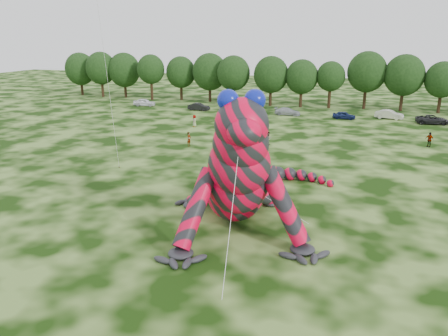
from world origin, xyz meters
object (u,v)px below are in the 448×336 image
at_px(tree_10, 366,80).
at_px(spectator_3, 429,140).
at_px(tree_7, 271,81).
at_px(spectator_0, 189,139).
at_px(tree_4, 181,78).
at_px(car_6, 433,120).
at_px(tree_5, 210,78).
at_px(car_2, 237,106).
at_px(tree_11, 403,83).
at_px(car_0, 144,102).
at_px(tree_3, 151,77).
at_px(car_4, 344,115).
at_px(tree_12, 442,87).
at_px(flying_kite, 97,4).
at_px(car_1, 199,107).
at_px(tree_9, 330,85).
at_px(car_3, 288,111).
at_px(tree_6, 233,80).
at_px(tree_0, 81,74).
at_px(spectator_1, 269,138).
at_px(tree_8, 301,83).
at_px(spectator_4, 195,121).
at_px(inflatable_gecko, 234,150).
at_px(tree_1, 101,74).
at_px(car_5, 389,115).
at_px(tree_2, 125,75).

bearing_deg(tree_10, spectator_3, -73.98).
bearing_deg(tree_7, spectator_0, -94.66).
distance_m(tree_4, car_6, 49.07).
relative_size(tree_5, tree_10, 0.93).
bearing_deg(tree_5, car_2, -45.98).
xyz_separation_m(tree_11, car_0, (-47.13, -9.13, -4.32)).
height_order(tree_3, car_4, tree_3).
distance_m(tree_11, car_4, 15.47).
bearing_deg(tree_12, spectator_0, -132.59).
bearing_deg(flying_kite, car_1, 99.13).
relative_size(tree_9, car_2, 1.77).
distance_m(tree_5, car_0, 14.48).
bearing_deg(car_3, tree_6, 56.53).
bearing_deg(tree_12, tree_9, -178.81).
xyz_separation_m(tree_0, spectator_1, (50.91, -33.75, -3.91)).
bearing_deg(tree_11, tree_8, -176.16).
bearing_deg(tree_9, spectator_4, -126.40).
bearing_deg(tree_3, tree_0, 173.44).
bearing_deg(tree_4, inflatable_gecko, -63.27).
bearing_deg(spectator_0, tree_1, 51.06).
bearing_deg(car_2, tree_11, -73.74).
xyz_separation_m(flying_kite, car_6, (32.66, 39.31, -15.11)).
distance_m(tree_12, car_5, 12.79).
bearing_deg(tree_10, car_5, -66.94).
height_order(tree_0, car_3, tree_0).
bearing_deg(tree_1, car_6, -9.89).
distance_m(car_1, car_2, 7.03).
distance_m(flying_kite, tree_11, 59.48).
distance_m(tree_7, tree_9, 11.17).
relative_size(tree_0, spectator_0, 5.33).
relative_size(car_0, car_1, 1.05).
xyz_separation_m(car_2, car_4, (19.20, -3.10, -0.06)).
bearing_deg(flying_kite, tree_12, 55.34).
distance_m(car_1, car_3, 16.33).
relative_size(flying_kite, car_1, 4.48).
relative_size(tree_2, spectator_3, 5.26).
bearing_deg(tree_6, car_3, -36.58).
height_order(tree_6, car_4, tree_6).
bearing_deg(car_5, car_4, 119.45).
bearing_deg(spectator_3, flying_kite, -107.00).
bearing_deg(tree_9, car_2, -154.50).
bearing_deg(car_6, tree_4, 70.67).
relative_size(car_1, car_3, 0.91).
xyz_separation_m(car_0, car_1, (11.98, -1.70, -0.06)).
bearing_deg(car_6, tree_3, 73.94).
xyz_separation_m(tree_3, car_6, (53.46, -10.54, -4.03)).
bearing_deg(car_2, spectator_0, -176.35).
xyz_separation_m(tree_7, spectator_4, (-6.59, -23.52, -3.85)).
relative_size(tree_11, car_2, 2.05).
bearing_deg(car_5, tree_1, 92.87).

